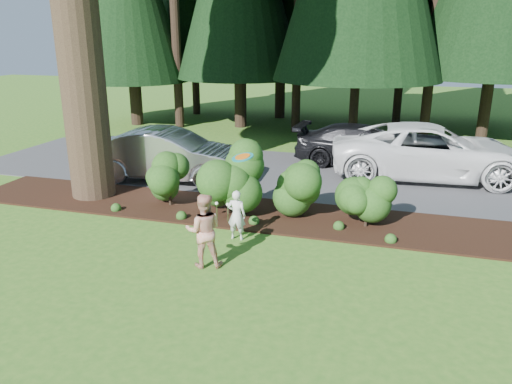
{
  "coord_description": "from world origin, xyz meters",
  "views": [
    {
      "loc": [
        4.08,
        -8.82,
        4.68
      ],
      "look_at": [
        1.08,
        1.27,
        1.3
      ],
      "focal_mm": 35.0,
      "sensor_mm": 36.0,
      "label": 1
    }
  ],
  "objects": [
    {
      "name": "adult",
      "position": [
        0.34,
        -0.0,
        0.79
      ],
      "size": [
        0.92,
        0.81,
        1.58
      ],
      "primitive_type": "imported",
      "rotation": [
        0.0,
        0.0,
        3.47
      ],
      "color": "#BC3F19",
      "rests_on": "ground"
    },
    {
      "name": "mulch_bed",
      "position": [
        0.0,
        3.25,
        0.03
      ],
      "size": [
        16.0,
        2.5,
        0.05
      ],
      "primitive_type": "cube",
      "color": "black",
      "rests_on": "ground"
    },
    {
      "name": "frisbee",
      "position": [
        0.61,
        1.78,
        1.94
      ],
      "size": [
        0.52,
        0.51,
        0.19
      ],
      "color": "#167879",
      "rests_on": "ground"
    },
    {
      "name": "car_white_suv",
      "position": [
        5.05,
        8.23,
        0.92
      ],
      "size": [
        6.65,
        3.47,
        1.79
      ],
      "primitive_type": "imported",
      "rotation": [
        0.0,
        0.0,
        1.65
      ],
      "color": "white",
      "rests_on": "driveway"
    },
    {
      "name": "lily_cluster",
      "position": [
        -0.3,
        2.4,
        0.5
      ],
      "size": [
        0.69,
        0.09,
        0.57
      ],
      "color": "#204916",
      "rests_on": "ground"
    },
    {
      "name": "driveway",
      "position": [
        0.0,
        7.5,
        0.01
      ],
      "size": [
        22.0,
        6.0,
        0.03
      ],
      "primitive_type": "cube",
      "color": "#38383A",
      "rests_on": "ground"
    },
    {
      "name": "car_dark_suv",
      "position": [
        2.82,
        9.26,
        0.76
      ],
      "size": [
        5.11,
        2.25,
        1.46
      ],
      "primitive_type": "imported",
      "rotation": [
        0.0,
        0.0,
        1.53
      ],
      "color": "black",
      "rests_on": "driveway"
    },
    {
      "name": "child",
      "position": [
        0.53,
        1.52,
        0.6
      ],
      "size": [
        0.44,
        0.3,
        1.21
      ],
      "primitive_type": "imported",
      "rotation": [
        0.0,
        0.0,
        3.16
      ],
      "color": "silver",
      "rests_on": "ground"
    },
    {
      "name": "car_silver_wagon",
      "position": [
        -3.14,
        5.54,
        0.86
      ],
      "size": [
        5.18,
        2.14,
        1.67
      ],
      "primitive_type": "imported",
      "rotation": [
        0.0,
        0.0,
        1.65
      ],
      "color": "#BBBBC0",
      "rests_on": "driveway"
    },
    {
      "name": "shrub_row",
      "position": [
        0.77,
        3.14,
        0.81
      ],
      "size": [
        6.53,
        1.6,
        1.61
      ],
      "color": "#204916",
      "rests_on": "ground"
    },
    {
      "name": "ground",
      "position": [
        0.0,
        0.0,
        0.0
      ],
      "size": [
        80.0,
        80.0,
        0.0
      ],
      "primitive_type": "plane",
      "color": "#30631C",
      "rests_on": "ground"
    }
  ]
}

